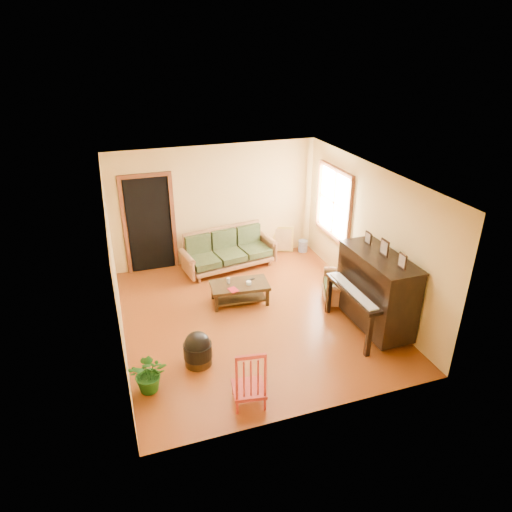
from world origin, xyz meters
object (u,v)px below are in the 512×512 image
object	(u,v)px
piano	(376,292)
red_chair	(249,375)
sofa	(229,250)
coffee_table	(240,293)
ceramic_crock	(303,246)
potted_plant	(150,373)
footstool	(198,352)
armchair	(341,283)

from	to	relation	value
piano	red_chair	distance (m)	2.81
sofa	red_chair	world-z (taller)	red_chair
coffee_table	ceramic_crock	bearing A→B (deg)	39.68
potted_plant	sofa	bearing A→B (deg)	57.76
footstool	ceramic_crock	world-z (taller)	footstool
sofa	footstool	xyz separation A→B (m)	(-1.33, -2.97, -0.22)
sofa	piano	size ratio (longest dim) A/B	1.28
sofa	armchair	xyz separation A→B (m)	(1.64, -1.99, -0.03)
footstool	potted_plant	size ratio (longest dim) A/B	0.73
piano	red_chair	bearing A→B (deg)	-158.53
sofa	potted_plant	xyz separation A→B (m)	(-2.10, -3.33, -0.13)
piano	red_chair	xyz separation A→B (m)	(-2.60, -1.06, -0.22)
ceramic_crock	potted_plant	size ratio (longest dim) A/B	0.45
coffee_table	footstool	distance (m)	1.92
ceramic_crock	sofa	bearing A→B (deg)	-170.98
ceramic_crock	potted_plant	bearing A→B (deg)	-137.63
ceramic_crock	footstool	bearing A→B (deg)	-134.48
piano	ceramic_crock	xyz separation A→B (m)	(0.12, 3.25, -0.55)
potted_plant	footstool	bearing A→B (deg)	25.00
armchair	potted_plant	bearing A→B (deg)	-138.36
armchair	coffee_table	bearing A→B (deg)	-175.35
sofa	armchair	bearing A→B (deg)	-60.11
piano	footstool	bearing A→B (deg)	179.62
coffee_table	potted_plant	world-z (taller)	potted_plant
coffee_table	red_chair	xyz separation A→B (m)	(-0.65, -2.59, 0.27)
red_chair	potted_plant	world-z (taller)	red_chair
armchair	potted_plant	distance (m)	3.96
sofa	potted_plant	distance (m)	3.93
footstool	ceramic_crock	distance (m)	4.58
red_chair	potted_plant	size ratio (longest dim) A/B	1.56
sofa	coffee_table	xyz separation A→B (m)	(-0.20, -1.42, -0.23)
potted_plant	armchair	bearing A→B (deg)	19.63
coffee_table	armchair	xyz separation A→B (m)	(1.83, -0.57, 0.20)
piano	footstool	distance (m)	3.12
red_chair	sofa	bearing A→B (deg)	86.11
sofa	coffee_table	bearing A→B (deg)	-107.36
sofa	footstool	distance (m)	3.26
coffee_table	piano	xyz separation A→B (m)	(1.95, -1.53, 0.49)
coffee_table	ceramic_crock	world-z (taller)	coffee_table
armchair	footstool	world-z (taller)	armchair
piano	footstool	world-z (taller)	piano
armchair	potted_plant	world-z (taller)	armchair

